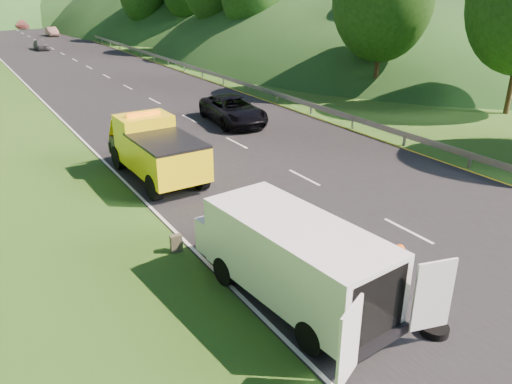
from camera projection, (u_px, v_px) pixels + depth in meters
ground at (304, 230)px, 17.41m from camera, size 320.00×320.00×0.00m
road_surface at (89, 67)px, 50.18m from camera, size 14.00×200.00×0.02m
guardrail at (121, 49)px, 63.51m from camera, size 0.06×140.00×1.52m
tree_line_right at (188, 39)px, 75.54m from camera, size 14.00×140.00×14.00m
hills_backdrop at (4, 16)px, 126.03m from camera, size 201.00×288.60×44.00m
tow_truck at (156, 149)px, 21.51m from camera, size 2.51×6.36×2.71m
white_van at (291, 256)px, 13.06m from camera, size 3.69×6.97×2.40m
woman at (231, 252)px, 15.98m from camera, size 0.64×0.77×1.85m
child at (232, 252)px, 15.97m from camera, size 0.63×0.59×1.04m
worker at (393, 304)px, 13.41m from camera, size 1.27×1.11×1.70m
suitcase at (176, 243)px, 15.90m from camera, size 0.38×0.24×0.59m
spare_tire at (434, 333)px, 12.29m from camera, size 0.71×0.71×0.20m
passing_suv at (233, 123)px, 30.52m from camera, size 3.31×6.04×1.60m
dist_car_a at (42, 50)px, 63.08m from camera, size 1.53×3.79×1.29m
dist_car_b at (53, 36)px, 78.98m from camera, size 1.42×4.08×1.34m
dist_car_c at (21, 29)px, 91.54m from camera, size 2.21×5.43×1.58m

